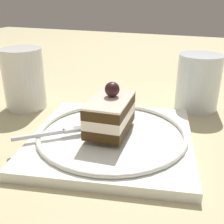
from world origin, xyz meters
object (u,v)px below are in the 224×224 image
at_px(drink_glass_near, 198,85).
at_px(drink_glass_far, 24,82).
at_px(cake_slice, 110,113).
at_px(dessert_plate, 112,137).
at_px(fork, 54,133).

bearing_deg(drink_glass_near, drink_glass_far, 110.42).
bearing_deg(cake_slice, dessert_plate, -134.09).
relative_size(dessert_plate, drink_glass_near, 2.63).
distance_m(dessert_plate, cake_slice, 0.04).
distance_m(fork, drink_glass_far, 0.18).
height_order(drink_glass_near, drink_glass_far, drink_glass_far).
bearing_deg(drink_glass_far, cake_slice, -108.57).
distance_m(dessert_plate, fork, 0.09).
bearing_deg(dessert_plate, drink_glass_far, 70.68).
distance_m(cake_slice, drink_glass_near, 0.22).
distance_m(dessert_plate, drink_glass_far, 0.23).
bearing_deg(fork, cake_slice, -55.92).
xyz_separation_m(fork, drink_glass_far, (0.12, 0.14, 0.03)).
height_order(fork, drink_glass_near, drink_glass_near).
xyz_separation_m(cake_slice, drink_glass_far, (0.07, 0.21, 0.00)).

